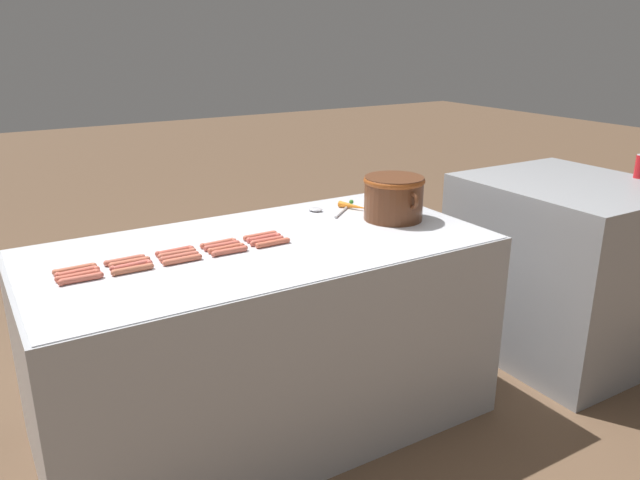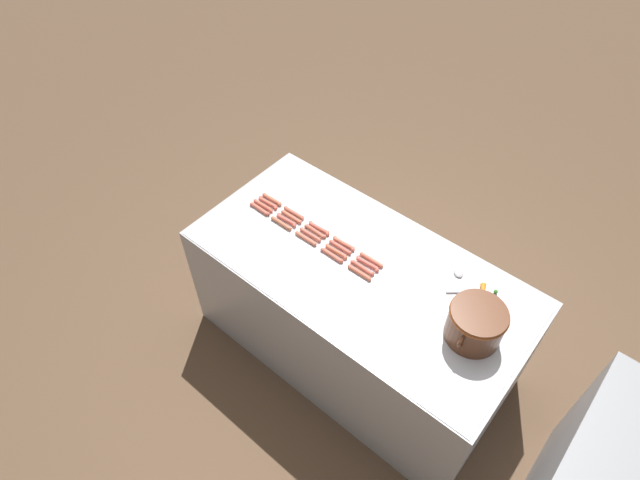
{
  "view_description": "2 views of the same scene",
  "coord_description": "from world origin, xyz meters",
  "px_view_note": "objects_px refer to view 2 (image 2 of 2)",
  "views": [
    {
      "loc": [
        2.2,
        -1.04,
        1.7
      ],
      "look_at": [
        0.08,
        0.23,
        0.86
      ],
      "focal_mm": 34.73,
      "sensor_mm": 36.0,
      "label": 1
    },
    {
      "loc": [
        1.54,
        1.0,
        3.14
      ],
      "look_at": [
        0.07,
        -0.23,
        0.97
      ],
      "focal_mm": 29.77,
      "sensor_mm": 36.0,
      "label": 2
    }
  ],
  "objects_px": {
    "hot_dog_16": "(281,223)",
    "hot_dog_10": "(263,206)",
    "hot_dog_19": "(359,273)",
    "hot_dog_13": "(336,251)",
    "hot_dog_6": "(291,217)",
    "hot_dog_0": "(272,199)",
    "hot_dog_11": "(286,220)",
    "hot_dog_7": "(315,231)",
    "bean_pot": "(476,322)",
    "hot_dog_3": "(344,244)",
    "hot_dog_15": "(260,209)",
    "hot_dog_4": "(371,260)",
    "serving_spoon": "(461,279)",
    "hot_dog_17": "(306,238)",
    "carrot": "(483,297)",
    "hot_dog_1": "(294,213)",
    "hot_dog_14": "(362,268)",
    "hot_dog_9": "(368,264)",
    "hot_dog_5": "(268,203)",
    "hot_dog_2": "(319,228)",
    "hot_dog_12": "(310,235)",
    "hot_dog_18": "(332,255)",
    "hot_dog_8": "(340,247)"
  },
  "relations": [
    {
      "from": "hot_dog_16",
      "to": "hot_dog_10",
      "type": "bearing_deg",
      "value": -101.72
    },
    {
      "from": "hot_dog_16",
      "to": "hot_dog_19",
      "type": "bearing_deg",
      "value": 90.14
    },
    {
      "from": "hot_dog_13",
      "to": "hot_dog_6",
      "type": "bearing_deg",
      "value": -95.97
    },
    {
      "from": "hot_dog_0",
      "to": "hot_dog_11",
      "type": "relative_size",
      "value": 1.0
    },
    {
      "from": "hot_dog_7",
      "to": "bean_pot",
      "type": "bearing_deg",
      "value": 88.43
    },
    {
      "from": "hot_dog_3",
      "to": "hot_dog_15",
      "type": "distance_m",
      "value": 0.57
    },
    {
      "from": "hot_dog_0",
      "to": "hot_dog_4",
      "type": "height_order",
      "value": "same"
    },
    {
      "from": "hot_dog_4",
      "to": "serving_spoon",
      "type": "relative_size",
      "value": 0.68
    },
    {
      "from": "hot_dog_17",
      "to": "carrot",
      "type": "relative_size",
      "value": 0.92
    },
    {
      "from": "hot_dog_1",
      "to": "hot_dog_15",
      "type": "bearing_deg",
      "value": -59.15
    },
    {
      "from": "hot_dog_4",
      "to": "hot_dog_14",
      "type": "height_order",
      "value": "same"
    },
    {
      "from": "hot_dog_4",
      "to": "hot_dog_9",
      "type": "distance_m",
      "value": 0.04
    },
    {
      "from": "hot_dog_0",
      "to": "hot_dog_5",
      "type": "distance_m",
      "value": 0.04
    },
    {
      "from": "hot_dog_13",
      "to": "bean_pot",
      "type": "bearing_deg",
      "value": 90.83
    },
    {
      "from": "hot_dog_16",
      "to": "serving_spoon",
      "type": "xyz_separation_m",
      "value": [
        -0.32,
        1.02,
        -0.0
      ]
    },
    {
      "from": "hot_dog_19",
      "to": "hot_dog_10",
      "type": "bearing_deg",
      "value": -92.77
    },
    {
      "from": "hot_dog_0",
      "to": "hot_dog_14",
      "type": "relative_size",
      "value": 1.0
    },
    {
      "from": "hot_dog_5",
      "to": "hot_dog_19",
      "type": "bearing_deg",
      "value": 84.39
    },
    {
      "from": "hot_dog_2",
      "to": "hot_dog_10",
      "type": "bearing_deg",
      "value": -78.99
    },
    {
      "from": "hot_dog_3",
      "to": "hot_dog_6",
      "type": "height_order",
      "value": "same"
    },
    {
      "from": "hot_dog_5",
      "to": "hot_dog_12",
      "type": "relative_size",
      "value": 1.0
    },
    {
      "from": "hot_dog_11",
      "to": "hot_dog_16",
      "type": "relative_size",
      "value": 1.0
    },
    {
      "from": "serving_spoon",
      "to": "carrot",
      "type": "xyz_separation_m",
      "value": [
        0.04,
        0.15,
        0.01
      ]
    },
    {
      "from": "bean_pot",
      "to": "hot_dog_12",
      "type": "bearing_deg",
      "value": -89.48
    },
    {
      "from": "hot_dog_13",
      "to": "hot_dog_14",
      "type": "relative_size",
      "value": 1.0
    },
    {
      "from": "hot_dog_2",
      "to": "hot_dog_14",
      "type": "height_order",
      "value": "same"
    },
    {
      "from": "hot_dog_10",
      "to": "hot_dog_19",
      "type": "distance_m",
      "value": 0.76
    },
    {
      "from": "hot_dog_4",
      "to": "hot_dog_15",
      "type": "distance_m",
      "value": 0.76
    },
    {
      "from": "hot_dog_10",
      "to": "hot_dog_3",
      "type": "bearing_deg",
      "value": 97.44
    },
    {
      "from": "hot_dog_1",
      "to": "hot_dog_13",
      "type": "xyz_separation_m",
      "value": [
        0.07,
        0.38,
        0.0
      ]
    },
    {
      "from": "hot_dog_18",
      "to": "hot_dog_5",
      "type": "bearing_deg",
      "value": -97.57
    },
    {
      "from": "hot_dog_4",
      "to": "hot_dog_15",
      "type": "xyz_separation_m",
      "value": [
        0.11,
        -0.75,
        0.0
      ]
    },
    {
      "from": "hot_dog_11",
      "to": "serving_spoon",
      "type": "height_order",
      "value": "hot_dog_11"
    },
    {
      "from": "hot_dog_0",
      "to": "hot_dog_4",
      "type": "relative_size",
      "value": 1.0
    },
    {
      "from": "hot_dog_5",
      "to": "hot_dog_10",
      "type": "bearing_deg",
      "value": -7.88
    },
    {
      "from": "hot_dog_4",
      "to": "hot_dog_2",
      "type": "bearing_deg",
      "value": -89.47
    },
    {
      "from": "hot_dog_11",
      "to": "serving_spoon",
      "type": "distance_m",
      "value": 1.05
    },
    {
      "from": "hot_dog_7",
      "to": "hot_dog_19",
      "type": "height_order",
      "value": "same"
    },
    {
      "from": "hot_dog_0",
      "to": "hot_dog_10",
      "type": "xyz_separation_m",
      "value": [
        0.07,
        -0.0,
        0.0
      ]
    },
    {
      "from": "hot_dog_0",
      "to": "carrot",
      "type": "bearing_deg",
      "value": 97.28
    },
    {
      "from": "hot_dog_9",
      "to": "hot_dog_15",
      "type": "relative_size",
      "value": 1.0
    },
    {
      "from": "hot_dog_14",
      "to": "serving_spoon",
      "type": "distance_m",
      "value": 0.53
    },
    {
      "from": "hot_dog_8",
      "to": "bean_pot",
      "type": "height_order",
      "value": "bean_pot"
    },
    {
      "from": "hot_dog_5",
      "to": "hot_dog_13",
      "type": "xyz_separation_m",
      "value": [
        0.04,
        0.56,
        0.0
      ]
    },
    {
      "from": "hot_dog_5",
      "to": "hot_dog_14",
      "type": "height_order",
      "value": "same"
    },
    {
      "from": "hot_dog_13",
      "to": "hot_dog_15",
      "type": "distance_m",
      "value": 0.56
    },
    {
      "from": "hot_dog_17",
      "to": "hot_dog_18",
      "type": "relative_size",
      "value": 1.0
    },
    {
      "from": "hot_dog_16",
      "to": "hot_dog_19",
      "type": "distance_m",
      "value": 0.57
    },
    {
      "from": "hot_dog_7",
      "to": "hot_dog_1",
      "type": "bearing_deg",
      "value": -99.51
    },
    {
      "from": "hot_dog_3",
      "to": "bean_pot",
      "type": "relative_size",
      "value": 0.45
    }
  ]
}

